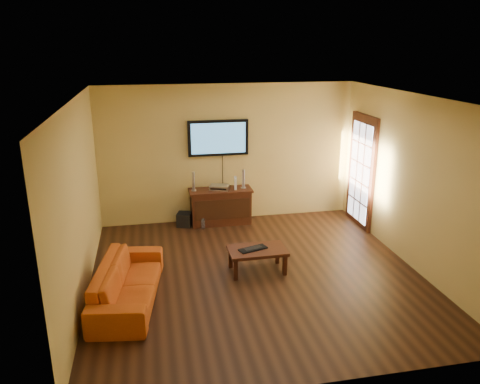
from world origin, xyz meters
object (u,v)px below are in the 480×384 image
object	(u,v)px
av_receiver	(220,187)
game_console	(235,183)
coffee_table	(257,252)
subwoofer	(184,219)
media_console	(221,206)
keyboard	(253,249)
sofa	(127,276)
speaker_right	(243,180)
bottle	(203,224)
television	(218,138)
speaker_left	(193,182)

from	to	relation	value
av_receiver	game_console	size ratio (longest dim) A/B	1.55
coffee_table	subwoofer	distance (m)	2.34
coffee_table	game_console	distance (m)	2.19
game_console	media_console	bearing A→B (deg)	-173.66
game_console	keyboard	world-z (taller)	game_console
sofa	speaker_right	bearing A→B (deg)	-30.72
game_console	bottle	xyz separation A→B (m)	(-0.68, -0.24, -0.72)
speaker_right	av_receiver	world-z (taller)	speaker_right
keyboard	speaker_right	bearing A→B (deg)	82.20
speaker_right	keyboard	world-z (taller)	speaker_right
av_receiver	television	bearing A→B (deg)	105.73
subwoofer	media_console	bearing A→B (deg)	18.90
media_console	subwoofer	distance (m)	0.76
television	coffee_table	distance (m)	2.71
speaker_left	bottle	distance (m)	0.83
media_console	television	distance (m)	1.34
television	coffee_table	size ratio (longest dim) A/B	1.30
bottle	game_console	bearing A→B (deg)	19.19
speaker_left	keyboard	distance (m)	2.32
media_console	keyboard	size ratio (longest dim) A/B	2.59
coffee_table	av_receiver	size ratio (longest dim) A/B	2.45
speaker_left	keyboard	bearing A→B (deg)	-72.46
media_console	sofa	world-z (taller)	sofa
subwoofer	coffee_table	bearing A→B (deg)	-47.91
speaker_right	sofa	bearing A→B (deg)	-129.33
speaker_left	subwoofer	distance (m)	0.77
television	subwoofer	size ratio (longest dim) A/B	4.39
av_receiver	game_console	distance (m)	0.32
television	speaker_left	size ratio (longest dim) A/B	3.09
av_receiver	keyboard	distance (m)	2.20
speaker_left	av_receiver	size ratio (longest dim) A/B	1.03
media_console	bottle	size ratio (longest dim) A/B	5.73
television	speaker_right	xyz separation A→B (m)	(0.46, -0.19, -0.81)
av_receiver	keyboard	bearing A→B (deg)	-65.00
television	keyboard	xyz separation A→B (m)	(0.16, -2.34, -1.29)
coffee_table	sofa	size ratio (longest dim) A/B	0.47
sofa	keyboard	bearing A→B (deg)	-66.43
sofa	subwoofer	world-z (taller)	sofa
game_console	keyboard	xyz separation A→B (m)	(-0.13, -2.13, -0.43)
speaker_left	game_console	distance (m)	0.82
av_receiver	subwoofer	distance (m)	0.93
coffee_table	speaker_right	size ratio (longest dim) A/B	2.41
television	speaker_right	distance (m)	0.95
av_receiver	subwoofer	size ratio (longest dim) A/B	1.37
speaker_left	av_receiver	distance (m)	0.52
television	game_console	bearing A→B (deg)	-35.38
speaker_right	keyboard	bearing A→B (deg)	-97.80
bottle	keyboard	world-z (taller)	keyboard
television	av_receiver	xyz separation A→B (m)	(-0.01, -0.18, -0.94)
speaker_right	bottle	world-z (taller)	speaker_right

